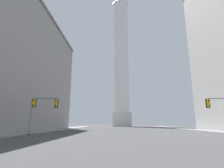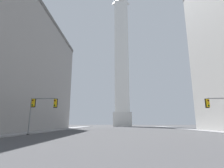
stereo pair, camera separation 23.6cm
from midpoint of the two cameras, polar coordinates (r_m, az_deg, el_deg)
The scene contains 3 objects.
sidewalk_left at distance 35.58m, azimuth -24.44°, elevation -14.02°, with size 5.00×106.66×0.15m, color gray.
obelisk at distance 95.68m, azimuth 2.93°, elevation 8.98°, with size 9.04×9.04×77.14m.
traffic_light_mid_left at distance 27.61m, azimuth -22.57°, elevation -6.82°, with size 4.06×0.50×5.22m.
Camera 1 is at (-1.79, -0.03, 1.58)m, focal length 28.00 mm.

